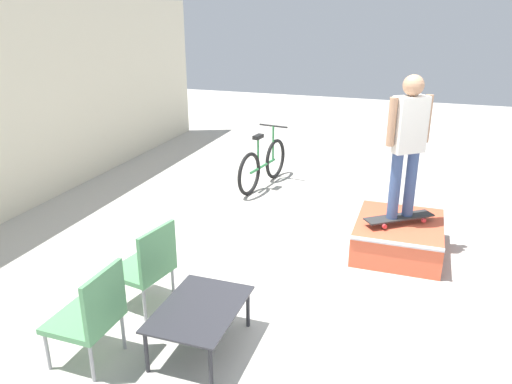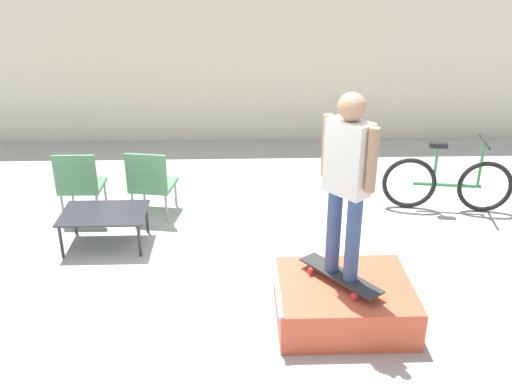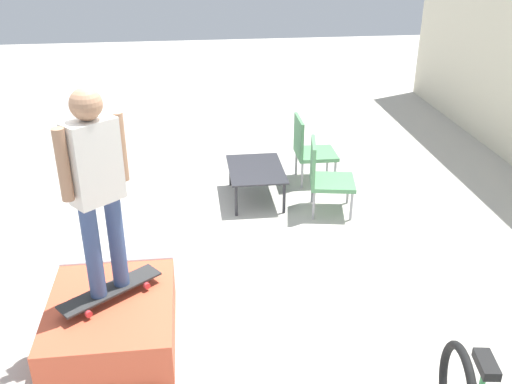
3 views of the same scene
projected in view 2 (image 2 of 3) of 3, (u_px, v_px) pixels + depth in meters
ground_plane at (237, 291)px, 5.81m from camera, size 24.00×24.00×0.00m
house_wall_back at (235, 55)px, 9.64m from camera, size 12.00×0.06×3.00m
skate_ramp_box at (343, 301)px, 5.31m from camera, size 1.26×1.02×0.41m
skateboard_on_ramp at (340, 275)px, 5.21m from camera, size 0.69×0.82×0.07m
person_skater at (347, 174)px, 4.80m from camera, size 0.40×0.46×1.69m
coffee_table at (104, 216)px, 6.55m from camera, size 0.97×0.68×0.42m
patio_chair_left at (80, 182)px, 7.19m from camera, size 0.53×0.53×0.89m
patio_chair_right at (151, 181)px, 7.22m from camera, size 0.60×0.60×0.89m
bicycle at (447, 183)px, 7.42m from camera, size 1.65×0.52×0.97m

